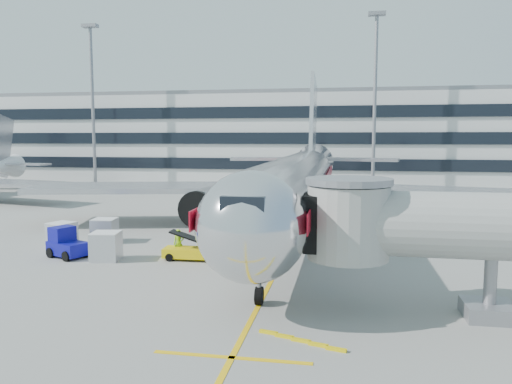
% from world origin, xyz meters
% --- Properties ---
extents(ground, '(180.00, 180.00, 0.00)m').
position_xyz_m(ground, '(0.00, 0.00, 0.00)').
color(ground, gray).
rests_on(ground, ground).
extents(lead_in_line, '(0.25, 70.00, 0.01)m').
position_xyz_m(lead_in_line, '(0.00, 10.00, 0.01)').
color(lead_in_line, '#EBB50C').
rests_on(lead_in_line, ground).
extents(stop_bar, '(6.00, 0.25, 0.01)m').
position_xyz_m(stop_bar, '(0.00, -14.00, 0.01)').
color(stop_bar, '#EBB50C').
rests_on(stop_bar, ground).
extents(main_jet, '(50.95, 48.70, 16.06)m').
position_xyz_m(main_jet, '(0.00, 11.72, 4.23)').
color(main_jet, silver).
rests_on(main_jet, ground).
extents(terminal, '(150.00, 24.25, 15.60)m').
position_xyz_m(terminal, '(0.00, 57.95, 7.80)').
color(terminal, silver).
rests_on(terminal, ground).
extents(light_mast_west, '(2.40, 1.20, 25.45)m').
position_xyz_m(light_mast_west, '(-35.00, 42.00, 14.88)').
color(light_mast_west, gray).
rests_on(light_mast_west, ground).
extents(light_mast_centre, '(2.40, 1.20, 25.45)m').
position_xyz_m(light_mast_centre, '(8.00, 42.00, 14.88)').
color(light_mast_centre, gray).
rests_on(light_mast_centre, ground).
extents(belt_loader, '(4.12, 1.56, 1.97)m').
position_xyz_m(belt_loader, '(-5.84, 0.04, 0.56)').
color(belt_loader, yellow).
rests_on(belt_loader, ground).
extents(baggage_tug, '(3.15, 2.62, 2.06)m').
position_xyz_m(baggage_tug, '(-14.60, -0.67, 0.90)').
color(baggage_tug, '#0B0B7C').
rests_on(baggage_tug, ground).
extents(cargo_container_left, '(2.10, 2.10, 1.77)m').
position_xyz_m(cargo_container_left, '(-16.85, 2.51, 0.89)').
color(cargo_container_left, silver).
rests_on(cargo_container_left, ground).
extents(cargo_container_right, '(1.90, 1.90, 1.83)m').
position_xyz_m(cargo_container_right, '(-14.35, 4.39, 0.92)').
color(cargo_container_right, silver).
rests_on(cargo_container_right, ground).
extents(cargo_container_front, '(2.04, 2.04, 1.89)m').
position_xyz_m(cargo_container_front, '(-11.50, -1.03, 0.95)').
color(cargo_container_front, silver).
rests_on(cargo_container_front, ground).
extents(ramp_worker, '(0.84, 0.71, 1.96)m').
position_xyz_m(ramp_worker, '(-6.96, 0.42, 0.98)').
color(ramp_worker, '#94D716').
rests_on(ramp_worker, ground).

